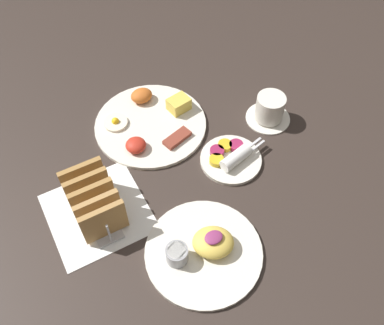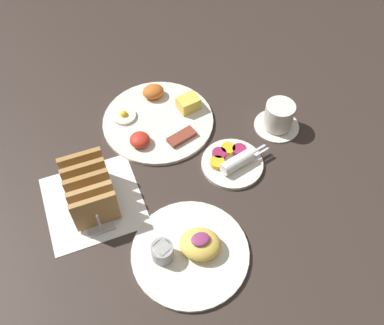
{
  "view_description": "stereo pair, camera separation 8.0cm",
  "coord_description": "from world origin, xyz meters",
  "views": [
    {
      "loc": [
        -0.26,
        -0.51,
        0.86
      ],
      "look_at": [
        0.04,
        0.04,
        0.03
      ],
      "focal_mm": 40.0,
      "sensor_mm": 36.0,
      "label": 1
    },
    {
      "loc": [
        -0.19,
        -0.54,
        0.86
      ],
      "look_at": [
        0.04,
        0.04,
        0.03
      ],
      "focal_mm": 40.0,
      "sensor_mm": 36.0,
      "label": 2
    }
  ],
  "objects": [
    {
      "name": "plate_foreground",
      "position": [
        -0.04,
        -0.17,
        0.01
      ],
      "size": [
        0.25,
        0.25,
        0.06
      ],
      "color": "silver",
      "rests_on": "ground_plane"
    },
    {
      "name": "toast_rack",
      "position": [
        -0.21,
        0.03,
        0.05
      ],
      "size": [
        0.1,
        0.18,
        0.1
      ],
      "color": "#B7B7BC",
      "rests_on": "ground_plane"
    },
    {
      "name": "napkin_flat",
      "position": [
        -0.21,
        0.03,
        0.0
      ],
      "size": [
        0.22,
        0.22,
        0.0
      ],
      "color": "white",
      "rests_on": "ground_plane"
    },
    {
      "name": "plate_breakfast",
      "position": [
        0.02,
        0.22,
        0.01
      ],
      "size": [
        0.3,
        0.3,
        0.05
      ],
      "color": "silver",
      "rests_on": "ground_plane"
    },
    {
      "name": "ground_plane",
      "position": [
        0.0,
        0.0,
        0.0
      ],
      "size": [
        3.0,
        3.0,
        0.0
      ],
      "primitive_type": "plane",
      "color": "#332823"
    },
    {
      "name": "plate_condiments",
      "position": [
        0.14,
        0.01,
        0.01
      ],
      "size": [
        0.17,
        0.15,
        0.04
      ],
      "color": "silver",
      "rests_on": "ground_plane"
    },
    {
      "name": "coffee_cup",
      "position": [
        0.3,
        0.09,
        0.04
      ],
      "size": [
        0.12,
        0.12,
        0.08
      ],
      "color": "silver",
      "rests_on": "ground_plane"
    }
  ]
}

